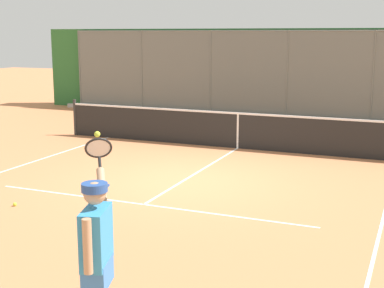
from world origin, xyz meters
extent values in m
plane|color=#C67A4C|center=(0.00, 0.00, 0.00)|extent=(60.00, 60.00, 0.00)
cube|color=white|center=(0.00, 1.73, 0.00)|extent=(6.22, 0.05, 0.01)
cube|color=white|center=(-3.99, 1.24, 0.00)|extent=(0.05, 9.70, 0.01)
cube|color=white|center=(0.00, -0.94, 0.00)|extent=(0.05, 5.34, 0.01)
cylinder|color=slate|center=(-2.87, -9.07, 1.56)|extent=(0.07, 0.07, 3.12)
cylinder|color=slate|center=(0.00, -9.07, 1.56)|extent=(0.07, 0.07, 3.12)
cylinder|color=slate|center=(2.87, -9.07, 1.56)|extent=(0.07, 0.07, 3.12)
cylinder|color=slate|center=(5.73, -9.07, 1.56)|extent=(0.07, 0.07, 3.12)
cylinder|color=slate|center=(8.60, -9.07, 1.56)|extent=(0.07, 0.07, 3.12)
cylinder|color=slate|center=(0.00, -9.07, 3.08)|extent=(17.19, 0.05, 0.05)
cube|color=slate|center=(0.00, -9.07, 1.56)|extent=(17.19, 0.02, 3.12)
cube|color=#2D6B33|center=(0.00, -9.72, 1.59)|extent=(20.19, 0.90, 3.17)
cube|color=#ADADA8|center=(0.00, -8.89, 0.07)|extent=(18.19, 0.18, 0.15)
cylinder|color=#2D2D2D|center=(5.11, -3.61, 0.54)|extent=(0.09, 0.09, 1.07)
cube|color=black|center=(0.00, -3.61, 0.46)|extent=(10.14, 0.02, 0.91)
cube|color=white|center=(0.00, -3.61, 0.94)|extent=(10.14, 0.04, 0.05)
cube|color=white|center=(0.00, -3.61, 0.46)|extent=(0.05, 0.04, 0.91)
cube|color=#3D7AC6|center=(-1.73, 5.93, 0.77)|extent=(0.33, 0.45, 0.26)
cube|color=#338CC6|center=(-1.73, 5.93, 1.13)|extent=(0.34, 0.51, 0.55)
cylinder|color=tan|center=(-1.82, 6.21, 1.15)|extent=(0.08, 0.08, 0.51)
cylinder|color=tan|center=(-1.55, 5.52, 1.51)|extent=(0.29, 0.35, 0.29)
sphere|color=tan|center=(-1.73, 5.93, 1.55)|extent=(0.21, 0.21, 0.21)
cylinder|color=#284C93|center=(-1.73, 5.93, 1.61)|extent=(0.30, 0.30, 0.08)
cube|color=#284C93|center=(-1.70, 5.82, 1.58)|extent=(0.23, 0.23, 0.02)
cylinder|color=black|center=(-1.41, 5.33, 1.67)|extent=(0.12, 0.16, 0.13)
torus|color=black|center=(-1.30, 5.18, 1.79)|extent=(0.35, 0.32, 0.26)
cylinder|color=silver|center=(-1.30, 5.18, 1.79)|extent=(0.28, 0.26, 0.21)
sphere|color=#C1D138|center=(-1.20, 5.03, 1.91)|extent=(0.07, 0.07, 0.07)
sphere|color=#CCDB33|center=(2.06, 2.69, 0.03)|extent=(0.07, 0.07, 0.07)
camera|label=1|loc=(-4.44, 10.06, 2.98)|focal=51.58mm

